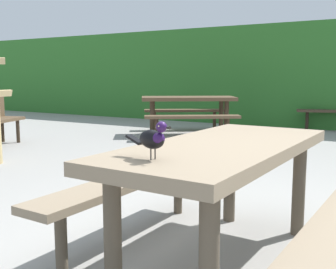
{
  "coord_description": "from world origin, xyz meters",
  "views": [
    {
      "loc": [
        0.96,
        -2.28,
        1.12
      ],
      "look_at": [
        -0.06,
        -0.53,
        0.84
      ],
      "focal_mm": 44.18,
      "sensor_mm": 36.0,
      "label": 1
    }
  ],
  "objects_px": {
    "picnic_table_foreground": "(223,173)",
    "picnic_table_mid_left": "(188,106)",
    "picnic_table_mid_right": "(335,102)",
    "bird_grackle": "(153,138)"
  },
  "relations": [
    {
      "from": "picnic_table_foreground",
      "to": "picnic_table_mid_left",
      "type": "xyz_separation_m",
      "value": [
        -2.78,
        4.91,
        0.0
      ]
    },
    {
      "from": "picnic_table_mid_left",
      "to": "picnic_table_mid_right",
      "type": "relative_size",
      "value": 1.11
    },
    {
      "from": "bird_grackle",
      "to": "picnic_table_mid_right",
      "type": "height_order",
      "value": "bird_grackle"
    },
    {
      "from": "picnic_table_mid_left",
      "to": "picnic_table_foreground",
      "type": "bearing_deg",
      "value": -60.47
    },
    {
      "from": "picnic_table_mid_left",
      "to": "picnic_table_mid_right",
      "type": "height_order",
      "value": "same"
    },
    {
      "from": "picnic_table_mid_right",
      "to": "picnic_table_mid_left",
      "type": "bearing_deg",
      "value": -130.14
    },
    {
      "from": "picnic_table_mid_left",
      "to": "picnic_table_mid_right",
      "type": "distance_m",
      "value": 3.54
    },
    {
      "from": "picnic_table_mid_left",
      "to": "bird_grackle",
      "type": "bearing_deg",
      "value": -64.09
    },
    {
      "from": "bird_grackle",
      "to": "picnic_table_mid_left",
      "type": "bearing_deg",
      "value": 115.91
    },
    {
      "from": "picnic_table_foreground",
      "to": "picnic_table_mid_left",
      "type": "distance_m",
      "value": 5.64
    }
  ]
}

